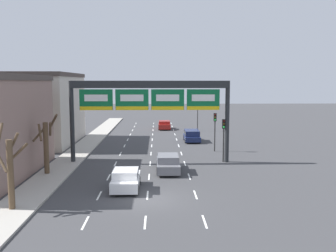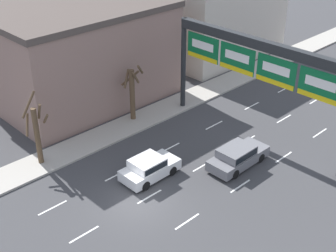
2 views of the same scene
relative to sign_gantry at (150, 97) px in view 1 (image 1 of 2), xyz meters
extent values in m
plane|color=#3D3D3F|center=(0.00, -11.50, -6.33)|extent=(220.00, 220.00, 0.00)
cube|color=#A8A399|center=(-8.00, -11.50, -6.25)|extent=(2.80, 110.00, 0.15)
cube|color=white|center=(-3.30, -15.50, -6.32)|extent=(0.12, 2.00, 0.01)
cube|color=white|center=(-3.30, -10.50, -6.32)|extent=(0.12, 2.00, 0.01)
cube|color=white|center=(-3.30, -5.50, -6.32)|extent=(0.12, 2.00, 0.01)
cube|color=white|center=(-3.30, -0.50, -6.32)|extent=(0.12, 2.00, 0.01)
cube|color=white|center=(-3.30, 4.50, -6.32)|extent=(0.12, 2.00, 0.01)
cube|color=white|center=(-3.30, 9.50, -6.32)|extent=(0.12, 2.00, 0.01)
cube|color=white|center=(-3.30, 14.50, -6.32)|extent=(0.12, 2.00, 0.01)
cube|color=white|center=(-3.30, 19.50, -6.32)|extent=(0.12, 2.00, 0.01)
cube|color=white|center=(-3.30, 24.50, -6.32)|extent=(0.12, 2.00, 0.01)
cube|color=white|center=(-3.30, 29.50, -6.32)|extent=(0.12, 2.00, 0.01)
cube|color=white|center=(-3.30, 34.50, -6.32)|extent=(0.12, 2.00, 0.01)
cube|color=white|center=(0.00, -15.50, -6.32)|extent=(0.12, 2.00, 0.01)
cube|color=white|center=(0.00, -10.50, -6.32)|extent=(0.12, 2.00, 0.01)
cube|color=white|center=(0.00, -5.50, -6.32)|extent=(0.12, 2.00, 0.01)
cube|color=white|center=(0.00, -0.50, -6.32)|extent=(0.12, 2.00, 0.01)
cube|color=white|center=(0.00, 4.50, -6.32)|extent=(0.12, 2.00, 0.01)
cube|color=white|center=(0.00, 9.50, -6.32)|extent=(0.12, 2.00, 0.01)
cube|color=white|center=(0.00, 14.50, -6.32)|extent=(0.12, 2.00, 0.01)
cube|color=white|center=(0.00, 19.50, -6.32)|extent=(0.12, 2.00, 0.01)
cube|color=white|center=(0.00, 24.50, -6.32)|extent=(0.12, 2.00, 0.01)
cube|color=white|center=(0.00, 29.50, -6.32)|extent=(0.12, 2.00, 0.01)
cube|color=white|center=(0.00, 34.50, -6.32)|extent=(0.12, 2.00, 0.01)
cube|color=white|center=(3.30, -15.50, -6.32)|extent=(0.12, 2.00, 0.01)
cube|color=white|center=(3.30, -10.50, -6.32)|extent=(0.12, 2.00, 0.01)
cube|color=white|center=(3.30, -5.50, -6.32)|extent=(0.12, 2.00, 0.01)
cube|color=white|center=(3.30, -0.50, -6.32)|extent=(0.12, 2.00, 0.01)
cube|color=white|center=(3.30, 4.50, -6.32)|extent=(0.12, 2.00, 0.01)
cube|color=white|center=(3.30, 9.50, -6.32)|extent=(0.12, 2.00, 0.01)
cube|color=white|center=(3.30, 14.50, -6.32)|extent=(0.12, 2.00, 0.01)
cube|color=white|center=(3.30, 19.50, -6.32)|extent=(0.12, 2.00, 0.01)
cube|color=white|center=(3.30, 24.50, -6.32)|extent=(0.12, 2.00, 0.01)
cube|color=white|center=(3.30, 29.50, -6.32)|extent=(0.12, 2.00, 0.01)
cube|color=white|center=(3.30, 34.50, -6.32)|extent=(0.12, 2.00, 0.01)
cylinder|color=#232628|center=(-7.40, 0.07, -2.41)|extent=(0.42, 0.42, 7.85)
cylinder|color=#232628|center=(7.40, 0.07, -2.41)|extent=(0.42, 0.42, 7.85)
cube|color=#232628|center=(0.00, 0.07, 1.17)|extent=(14.80, 0.60, 0.70)
cube|color=#0C6033|center=(-5.02, -0.27, -0.26)|extent=(3.10, 0.08, 1.95)
cube|color=white|center=(-5.02, -0.32, -0.08)|extent=(2.17, 0.02, 0.62)
cube|color=yellow|center=(-5.02, -0.32, -1.06)|extent=(3.04, 0.02, 0.35)
cube|color=#0C6033|center=(-1.67, -0.27, -0.26)|extent=(3.10, 0.08, 1.95)
cube|color=white|center=(-1.67, -0.32, -0.08)|extent=(2.17, 0.02, 0.62)
cube|color=yellow|center=(-1.67, -0.32, -1.06)|extent=(3.04, 0.02, 0.35)
cube|color=#0C6033|center=(1.67, -0.27, -0.26)|extent=(3.10, 0.08, 1.95)
cube|color=white|center=(1.67, -0.32, -0.08)|extent=(2.17, 0.02, 0.62)
cube|color=yellow|center=(1.67, -0.32, -1.06)|extent=(3.04, 0.02, 0.35)
cube|color=#0C6033|center=(5.02, -0.27, -0.26)|extent=(3.10, 0.08, 1.95)
cube|color=white|center=(5.02, -0.32, -0.08)|extent=(2.17, 0.02, 0.62)
cube|color=yellow|center=(5.02, -0.32, -1.06)|extent=(3.04, 0.02, 0.35)
cube|color=beige|center=(-14.46, 12.09, -2.15)|extent=(9.33, 13.66, 8.36)
cube|color=#4C423D|center=(-14.46, 12.09, 2.28)|extent=(9.51, 13.94, 0.50)
cube|color=silver|center=(-1.59, -9.00, -5.76)|extent=(1.91, 4.05, 0.73)
cube|color=silver|center=(-1.59, -9.24, -5.11)|extent=(1.76, 2.11, 0.57)
cube|color=black|center=(-1.59, -9.24, -5.11)|extent=(1.80, 1.94, 0.41)
cylinder|color=black|center=(-2.46, -7.78, -6.00)|extent=(0.22, 0.66, 0.66)
cylinder|color=black|center=(-0.72, -7.78, -6.00)|extent=(0.22, 0.66, 0.66)
cylinder|color=black|center=(-2.46, -10.21, -6.00)|extent=(0.22, 0.66, 0.66)
cylinder|color=black|center=(-0.72, -10.21, -6.00)|extent=(0.22, 0.66, 0.66)
cube|color=slate|center=(1.60, -3.62, -5.77)|extent=(1.92, 4.78, 0.71)
cube|color=slate|center=(1.60, -3.91, -5.13)|extent=(1.76, 2.48, 0.59)
cube|color=black|center=(1.60, -3.91, -5.13)|extent=(1.80, 2.28, 0.42)
cylinder|color=black|center=(0.73, -2.19, -6.00)|extent=(0.22, 0.66, 0.66)
cylinder|color=black|center=(2.47, -2.19, -6.00)|extent=(0.22, 0.66, 0.66)
cylinder|color=black|center=(0.73, -5.06, -6.00)|extent=(0.22, 0.66, 0.66)
cylinder|color=black|center=(2.47, -5.06, -6.00)|extent=(0.22, 0.66, 0.66)
cube|color=#19234C|center=(5.19, 12.70, -5.83)|extent=(1.95, 4.39, 0.60)
cube|color=#19234C|center=(5.19, 12.66, -5.17)|extent=(1.79, 3.07, 0.72)
cube|color=black|center=(5.19, 12.66, -5.17)|extent=(1.83, 2.82, 0.52)
cylinder|color=black|center=(4.30, 14.02, -6.00)|extent=(0.22, 0.66, 0.66)
cylinder|color=black|center=(6.07, 14.02, -6.00)|extent=(0.22, 0.66, 0.66)
cylinder|color=black|center=(4.30, 11.39, -6.00)|extent=(0.22, 0.66, 0.66)
cylinder|color=black|center=(6.07, 11.39, -6.00)|extent=(0.22, 0.66, 0.66)
cube|color=maroon|center=(1.86, 25.65, -5.75)|extent=(1.92, 4.17, 0.75)
cube|color=maroon|center=(1.86, 25.40, -5.15)|extent=(1.77, 2.17, 0.47)
cube|color=black|center=(1.86, 25.40, -5.15)|extent=(1.81, 1.99, 0.34)
cylinder|color=black|center=(0.99, 26.90, -6.00)|extent=(0.22, 0.66, 0.66)
cylinder|color=black|center=(2.73, 26.90, -6.00)|extent=(0.22, 0.66, 0.66)
cylinder|color=black|center=(0.99, 24.40, -6.00)|extent=(0.22, 0.66, 0.66)
cylinder|color=black|center=(2.73, 24.40, -6.00)|extent=(0.22, 0.66, 0.66)
cylinder|color=black|center=(7.11, 5.68, -4.63)|extent=(0.12, 0.12, 3.39)
cube|color=black|center=(7.11, 5.68, -2.49)|extent=(0.30, 0.24, 0.90)
sphere|color=#3D0E0C|center=(7.11, 5.55, -2.19)|extent=(0.20, 0.20, 0.20)
sphere|color=#412F0C|center=(7.11, 5.55, -2.49)|extent=(0.20, 0.20, 0.20)
sphere|color=green|center=(7.11, 5.55, -2.79)|extent=(0.20, 0.20, 0.20)
cylinder|color=black|center=(7.08, 0.12, -4.70)|extent=(0.12, 0.12, 3.27)
cube|color=black|center=(7.08, 0.12, -2.61)|extent=(0.30, 0.24, 0.90)
sphere|color=#3D0E0C|center=(7.08, -0.01, -2.31)|extent=(0.20, 0.20, 0.20)
sphere|color=#412F0C|center=(7.08, -0.01, -2.61)|extent=(0.20, 0.20, 0.20)
sphere|color=green|center=(7.08, -0.01, -2.91)|extent=(0.20, 0.20, 0.20)
cylinder|color=black|center=(7.07, 23.19, -4.50)|extent=(0.12, 0.12, 3.66)
cube|color=black|center=(7.07, 23.19, -2.22)|extent=(0.30, 0.24, 0.90)
sphere|color=#3D0E0C|center=(7.07, 23.06, -1.92)|extent=(0.20, 0.20, 0.20)
sphere|color=#412F0C|center=(7.07, 23.06, -2.22)|extent=(0.20, 0.20, 0.20)
sphere|color=green|center=(7.07, 23.06, -2.52)|extent=(0.20, 0.20, 0.20)
cylinder|color=brown|center=(-8.54, -4.59, -4.04)|extent=(0.42, 0.42, 4.27)
cylinder|color=brown|center=(-8.93, -4.79, -2.72)|extent=(0.64, 1.01, 1.37)
cylinder|color=brown|center=(-9.14, -4.23, -2.89)|extent=(0.93, 1.39, 1.23)
cylinder|color=brown|center=(-7.97, -4.16, -1.83)|extent=(1.07, 1.35, 1.26)
cylinder|color=brown|center=(-8.18, -4.47, -2.48)|extent=(0.47, 0.93, 1.21)
cylinder|color=brown|center=(-8.06, -13.43, -4.08)|extent=(0.38, 0.38, 4.20)
cylinder|color=brown|center=(-7.97, -13.07, -2.29)|extent=(0.91, 0.38, 1.41)
cylinder|color=brown|center=(-7.84, -12.74, -2.92)|extent=(1.53, 0.62, 1.36)
cylinder|color=brown|center=(-8.39, -13.86, -3.18)|extent=(1.06, 0.88, 1.25)
camera|label=1|loc=(0.68, -35.43, 1.38)|focal=40.00mm
camera|label=2|loc=(17.79, -26.11, 11.91)|focal=50.00mm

